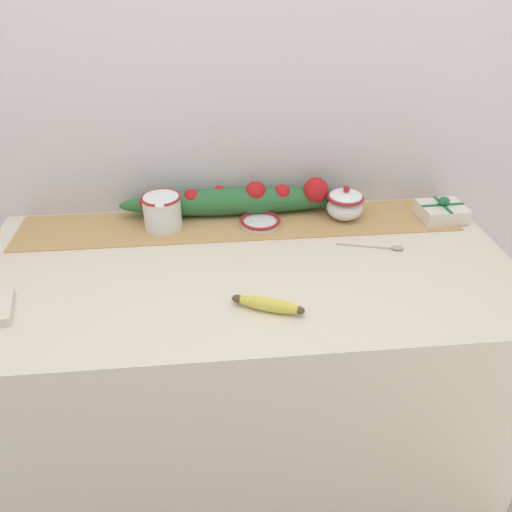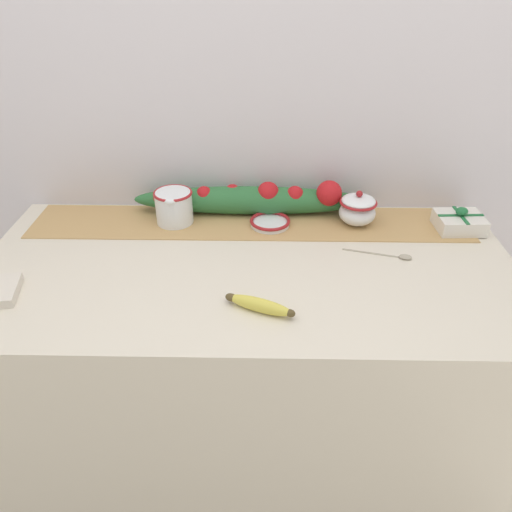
{
  "view_description": "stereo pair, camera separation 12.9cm",
  "coord_description": "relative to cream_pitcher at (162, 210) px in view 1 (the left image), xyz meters",
  "views": [
    {
      "loc": [
        -0.08,
        -1.13,
        1.61
      ],
      "look_at": [
        0.02,
        -0.03,
        0.93
      ],
      "focal_mm": 35.0,
      "sensor_mm": 36.0,
      "label": 1
    },
    {
      "loc": [
        0.05,
        -1.13,
        1.61
      ],
      "look_at": [
        0.02,
        -0.03,
        0.93
      ],
      "focal_mm": 35.0,
      "sensor_mm": 36.0,
      "label": 2
    }
  ],
  "objects": [
    {
      "name": "ground_plane",
      "position": [
        0.23,
        -0.24,
        -0.94
      ],
      "size": [
        12.0,
        12.0,
        0.0
      ],
      "primitive_type": "plane",
      "color": "#B2A899"
    },
    {
      "name": "table_runner",
      "position": [
        0.23,
        -0.0,
        -0.06
      ],
      "size": [
        1.35,
        0.22,
        0.0
      ],
      "primitive_type": "cube",
      "color": "tan",
      "rests_on": "countertop"
    },
    {
      "name": "sugar_bowl",
      "position": [
        0.56,
        -0.0,
        -0.01
      ],
      "size": [
        0.11,
        0.11,
        0.11
      ],
      "color": "white",
      "rests_on": "countertop"
    },
    {
      "name": "cream_pitcher",
      "position": [
        0.0,
        0.0,
        0.0
      ],
      "size": [
        0.12,
        0.14,
        0.1
      ],
      "color": "white",
      "rests_on": "countertop"
    },
    {
      "name": "gift_box",
      "position": [
        0.87,
        -0.03,
        -0.03
      ],
      "size": [
        0.14,
        0.12,
        0.07
      ],
      "rotation": [
        0.0,
        0.0,
        0.05
      ],
      "color": "silver",
      "rests_on": "countertop"
    },
    {
      "name": "small_dish",
      "position": [
        0.29,
        -0.02,
        -0.04
      ],
      "size": [
        0.12,
        0.12,
        0.02
      ],
      "color": "white",
      "rests_on": "countertop"
    },
    {
      "name": "countertop",
      "position": [
        0.23,
        -0.24,
        -0.5
      ],
      "size": [
        1.46,
        0.72,
        0.88
      ],
      "primitive_type": "cube",
      "color": "beige",
      "rests_on": "ground_plane"
    },
    {
      "name": "banana",
      "position": [
        0.27,
        -0.44,
        -0.04
      ],
      "size": [
        0.17,
        0.09,
        0.03
      ],
      "rotation": [
        0.0,
        0.0,
        -0.39
      ],
      "color": "#DBCC4C",
      "rests_on": "countertop"
    },
    {
      "name": "poinsettia_garland",
      "position": [
        0.25,
        0.06,
        -0.01
      ],
      "size": [
        0.74,
        0.11,
        0.12
      ],
      "color": "#2D6B38",
      "rests_on": "countertop"
    },
    {
      "name": "back_wall",
      "position": [
        0.23,
        0.14,
        0.26
      ],
      "size": [
        2.26,
        0.04,
        2.4
      ],
      "primitive_type": "cube",
      "color": "silver",
      "rests_on": "ground_plane"
    },
    {
      "name": "spoon",
      "position": [
        0.65,
        -0.19,
        -0.05
      ],
      "size": [
        0.19,
        0.06,
        0.01
      ],
      "rotation": [
        0.0,
        0.0,
        -0.26
      ],
      "color": "#A89E89",
      "rests_on": "countertop"
    }
  ]
}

